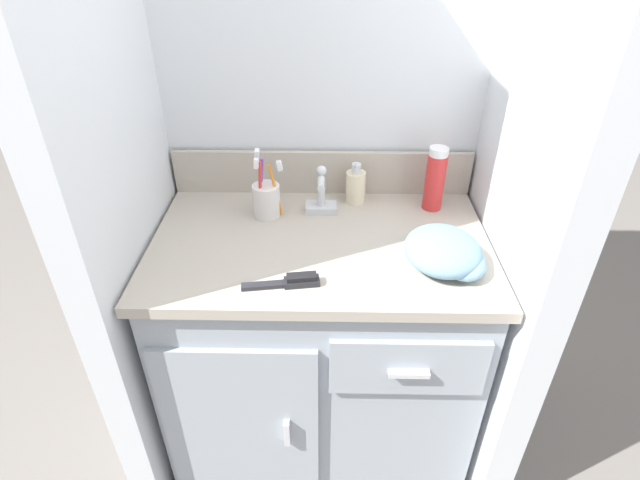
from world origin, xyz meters
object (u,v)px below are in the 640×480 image
soap_dispenser (356,186)px  hand_towel (447,253)px  shaving_cream_can (435,179)px  toothbrush_cup (266,198)px  hairbrush (292,282)px

soap_dispenser → hand_towel: 0.38m
soap_dispenser → shaving_cream_can: (0.23, -0.03, 0.04)m
toothbrush_cup → soap_dispenser: (0.26, 0.08, -0.00)m
soap_dispenser → hand_towel: soap_dispenser is taller
shaving_cream_can → hand_towel: (-0.01, -0.29, -0.06)m
hairbrush → hand_towel: 0.39m
hairbrush → hand_towel: hand_towel is taller
toothbrush_cup → soap_dispenser: toothbrush_cup is taller
shaving_cream_can → toothbrush_cup: bearing=-174.0°
shaving_cream_can → hairbrush: bearing=-136.2°
toothbrush_cup → soap_dispenser: size_ratio=1.44×
hairbrush → soap_dispenser: bearing=59.6°
hand_towel → toothbrush_cup: bearing=153.2°
soap_dispenser → shaving_cream_can: 0.23m
shaving_cream_can → hairbrush: 0.55m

